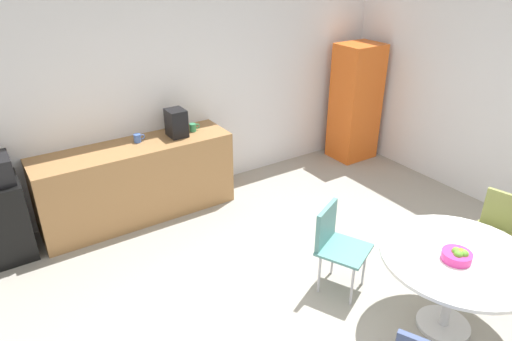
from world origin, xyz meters
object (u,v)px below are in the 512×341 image
Objects in this scene: fruit_bowl at (457,255)px; coffee_maker at (176,123)px; mug_green at (193,127)px; round_table at (457,268)px; chair_olive at (499,226)px; locker_cabinet at (355,103)px; mug_white at (138,138)px; chair_teal at (335,239)px.

coffee_maker is at bearing 106.00° from fruit_bowl.
mug_green is 0.40× the size of coffee_maker.
chair_olive is (1.00, 0.23, -0.09)m from round_table.
coffee_maker is (-1.96, 2.88, 0.54)m from chair_olive.
fruit_bowl is at bearing -121.68° from locker_cabinet.
mug_white and mug_green have the same top height.
chair_olive is 1.00× the size of chair_teal.
coffee_maker is (-0.97, 3.11, 0.45)m from round_table.
locker_cabinet is 2.55m from mug_green.
chair_olive is 1.13m from fruit_bowl.
locker_cabinet reaches higher than mug_green.
coffee_maker reaches higher than mug_green.
fruit_bowl is at bearing -67.13° from mug_white.
fruit_bowl is 3.48m from mug_white.
locker_cabinet is at bearing 42.91° from chair_teal.
mug_white is at bearing 113.36° from chair_teal.
chair_olive is at bearing -106.14° from locker_cabinet.
round_table is 1.46× the size of chair_teal.
chair_olive is at bearing -55.66° from coffee_maker.
locker_cabinet reaches higher than fruit_bowl.
chair_teal reaches higher than round_table.
chair_olive is 3.67× the size of fruit_bowl.
chair_teal is at bearing -82.37° from mug_green.
mug_green is at bearing 102.00° from fruit_bowl.
coffee_maker is (0.45, -0.07, 0.11)m from mug_white.
chair_olive is at bearing 13.23° from round_table.
mug_green is (-0.67, 3.16, 0.17)m from fruit_bowl.
coffee_maker is at bearing 124.34° from chair_olive.
round_table is 1.03m from chair_olive.
mug_white is 0.47m from coffee_maker.
locker_cabinet is 13.07× the size of mug_white.
locker_cabinet reaches higher than round_table.
chair_teal is 2.31m from coffee_maker.
coffee_maker is (-2.77, 0.10, 0.22)m from locker_cabinet.
chair_olive is 6.43× the size of mug_green.
locker_cabinet reaches higher than coffee_maker.
locker_cabinet is 7.46× the size of fruit_bowl.
fruit_bowl reaches higher than chair_olive.
mug_white is 1.00× the size of mug_green.
locker_cabinet is at bearing -2.97° from mug_green.
locker_cabinet is 3.08m from chair_teal.
mug_green reaches higher than chair_olive.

